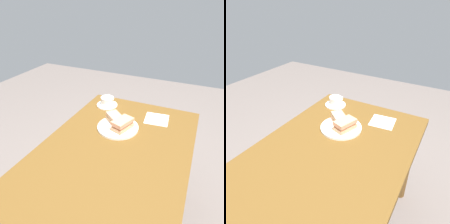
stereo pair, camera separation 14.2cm
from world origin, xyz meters
The scene contains 8 objects.
dining_table centered at (0.00, 0.00, 0.59)m, with size 1.16×0.79×0.71m.
sandwich_plate centered at (-0.19, -0.06, 0.71)m, with size 0.25×0.25×0.01m, color white.
sandwich_front centered at (-0.18, -0.02, 0.75)m, with size 0.15×0.11×0.06m.
sandwich_back centered at (-0.22, -0.09, 0.75)m, with size 0.14×0.15×0.05m.
coffee_saucer centered at (-0.43, -0.25, 0.71)m, with size 0.15×0.15×0.01m, color white.
coffee_cup centered at (-0.44, -0.24, 0.75)m, with size 0.11×0.09×0.06m.
spoon centered at (-0.50, -0.29, 0.72)m, with size 0.09×0.07×0.01m.
napkin centered at (-0.39, 0.14, 0.71)m, with size 0.15×0.15×0.00m, color white.
Camera 2 is at (0.76, 0.48, 1.44)m, focal length 33.85 mm.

